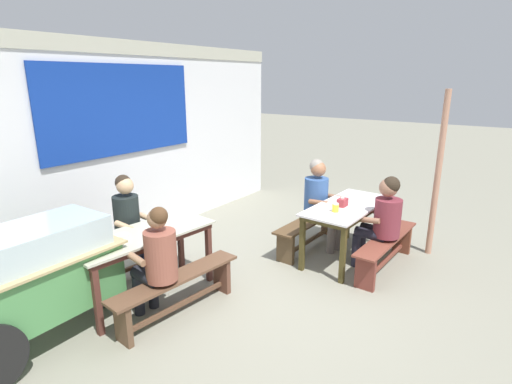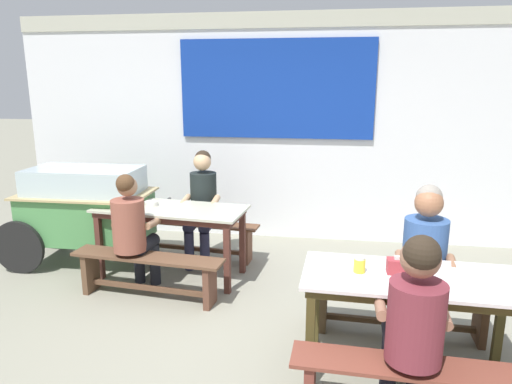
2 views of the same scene
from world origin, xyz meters
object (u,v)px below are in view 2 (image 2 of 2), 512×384
object	(u,v)px
person_center_facing	(202,201)
tissue_box	(398,266)
dining_table_near	(413,287)
dining_table_far	(171,215)
food_cart	(85,207)
person_near_front	(414,316)
bench_far_back	(192,234)
soup_bowl	(151,203)
bench_near_back	(400,301)
condiment_jar	(359,265)
person_right_near_table	(425,255)
person_left_back_turned	(132,227)
bench_far_front	(148,269)

from	to	relation	value
person_center_facing	tissue_box	distance (m)	2.71
dining_table_near	tissue_box	size ratio (longest dim) A/B	9.82
dining_table_far	food_cart	world-z (taller)	food_cart
person_near_front	dining_table_far	bearing A→B (deg)	138.25
bench_far_back	person_near_front	size ratio (longest dim) A/B	1.30
tissue_box	soup_bowl	bearing A→B (deg)	148.55
bench_near_back	condiment_jar	bearing A→B (deg)	-125.41
dining_table_far	person_right_near_table	bearing A→B (deg)	-21.32
tissue_box	dining_table_far	bearing A→B (deg)	146.76
person_center_facing	bench_near_back	bearing A→B (deg)	-33.32
person_left_back_turned	bench_far_back	bearing A→B (deg)	74.78
person_center_facing	condiment_jar	distance (m)	2.54
person_right_near_table	soup_bowl	bearing A→B (deg)	159.49
person_near_front	soup_bowl	xyz separation A→B (m)	(-2.41, 1.99, 0.07)
person_near_front	tissue_box	distance (m)	0.54
food_cart	dining_table_near	bearing A→B (deg)	-26.08
person_right_near_table	person_near_front	world-z (taller)	person_right_near_table
bench_far_back	food_cart	xyz separation A→B (m)	(-1.15, -0.37, 0.40)
bench_far_back	bench_far_front	size ratio (longest dim) A/B	1.06
bench_far_front	person_center_facing	xyz separation A→B (m)	(0.28, 1.04, 0.44)
bench_near_back	tissue_box	world-z (taller)	tissue_box
dining_table_near	bench_far_back	world-z (taller)	dining_table_near
dining_table_far	soup_bowl	distance (m)	0.26
food_cart	tissue_box	xyz separation A→B (m)	(3.25, -1.61, 0.14)
person_right_near_table	tissue_box	bearing A→B (deg)	-120.05
dining_table_near	food_cart	distance (m)	3.73
condiment_jar	soup_bowl	size ratio (longest dim) A/B	0.80
person_center_facing	condiment_jar	bearing A→B (deg)	-48.84
bench_near_back	food_cart	world-z (taller)	food_cart
person_left_back_turned	dining_table_far	bearing A→B (deg)	64.83
dining_table_near	condiment_jar	size ratio (longest dim) A/B	13.65
condiment_jar	bench_far_front	bearing A→B (deg)	155.91
tissue_box	dining_table_near	bearing A→B (deg)	-18.17
food_cart	tissue_box	world-z (taller)	food_cart
person_near_front	person_left_back_turned	world-z (taller)	person_near_front
bench_far_front	person_right_near_table	bearing A→B (deg)	-8.76
bench_far_back	bench_far_front	xyz separation A→B (m)	(-0.12, -1.13, 0.01)
bench_far_back	bench_near_back	distance (m)	2.65
person_right_near_table	condiment_jar	size ratio (longest dim) A/B	11.45
person_center_facing	bench_far_back	bearing A→B (deg)	151.16
bench_far_front	bench_near_back	distance (m)	2.36
dining_table_far	tissue_box	xyz separation A→B (m)	(2.16, -1.41, 0.14)
dining_table_near	person_center_facing	xyz separation A→B (m)	(-2.04, 1.92, 0.04)
tissue_box	person_near_front	bearing A→B (deg)	-87.43
food_cart	person_left_back_turned	xyz separation A→B (m)	(0.87, -0.67, 0.01)
bench_far_back	person_right_near_table	bearing A→B (deg)	-32.54
bench_far_back	condiment_jar	size ratio (longest dim) A/B	14.43
dining_table_near	condiment_jar	distance (m)	0.40
dining_table_far	person_left_back_turned	size ratio (longest dim) A/B	1.34
bench_near_back	person_center_facing	xyz separation A→B (m)	(-2.06, 1.36, 0.43)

